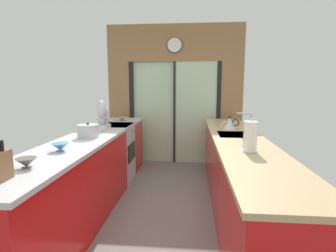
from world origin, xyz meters
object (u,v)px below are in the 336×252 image
knife_block (1,165)px  stand_mixer (102,119)px  mixing_bowl_mid (60,147)px  mixing_bowl_far (122,119)px  kettle (230,123)px  paper_towel_roll (250,137)px  mixing_bowl_near (26,163)px  soap_bottle (246,138)px  oven_range (114,153)px  stock_pot (88,131)px

knife_block → stand_mixer: 1.97m
mixing_bowl_mid → mixing_bowl_far: bearing=90.0°
kettle → stand_mixer: bearing=-170.0°
paper_towel_roll → mixing_bowl_mid: bearing=-176.0°
knife_block → stand_mixer: (-0.00, 1.96, 0.06)m
stand_mixer → paper_towel_roll: size_ratio=1.32×
mixing_bowl_near → paper_towel_roll: paper_towel_roll is taller
soap_bottle → mixing_bowl_mid: bearing=-170.4°
mixing_bowl_mid → soap_bottle: size_ratio=0.70×
mixing_bowl_near → paper_towel_roll: bearing=20.0°
oven_range → knife_block: size_ratio=3.43×
mixing_bowl_near → mixing_bowl_mid: same height
mixing_bowl_near → knife_block: 0.27m
soap_bottle → paper_towel_roll: bearing=-90.0°
mixing_bowl_mid → stand_mixer: (0.00, 1.18, 0.12)m
oven_range → paper_towel_roll: paper_towel_roll is taller
mixing_bowl_mid → paper_towel_roll: paper_towel_roll is taller
mixing_bowl_near → stock_pot: stock_pot is taller
oven_range → kettle: bearing=-8.0°
oven_range → soap_bottle: soap_bottle is taller
oven_range → soap_bottle: (1.80, -1.45, 0.56)m
stand_mixer → kettle: bearing=10.0°
oven_range → stand_mixer: size_ratio=2.19×
knife_block → kettle: 2.89m
mixing_bowl_far → stock_pot: stock_pot is taller
mixing_bowl_near → stand_mixer: 1.71m
knife_block → stock_pot: 1.46m
mixing_bowl_near → oven_range: bearing=90.5°
mixing_bowl_far → stand_mixer: (0.00, -1.05, 0.13)m
stand_mixer → kettle: size_ratio=1.66×
mixing_bowl_mid → kettle: (1.78, 1.50, 0.04)m
soap_bottle → stand_mixer: bearing=153.6°
oven_range → mixing_bowl_far: size_ratio=4.76×
oven_range → paper_towel_roll: 2.50m
mixing_bowl_mid → stock_pot: bearing=90.0°
stock_pot → paper_towel_roll: paper_towel_roll is taller
oven_range → kettle: (1.80, -0.25, 0.55)m
paper_towel_roll → kettle: bearing=89.9°
stand_mixer → stock_pot: (0.00, -0.50, -0.08)m
kettle → soap_bottle: size_ratio=1.10×
kettle → soap_bottle: (-0.00, -1.20, 0.02)m
mixing_bowl_near → knife_block: (0.00, -0.26, 0.06)m
stand_mixer → mixing_bowl_far: bearing=90.0°
oven_range → mixing_bowl_near: mixing_bowl_near is taller
paper_towel_roll → soap_bottle: bearing=90.0°
oven_range → mixing_bowl_near: size_ratio=6.01×
mixing_bowl_near → mixing_bowl_far: 2.75m
mixing_bowl_mid → mixing_bowl_far: mixing_bowl_mid is taller
knife_block → paper_towel_roll: 2.00m
mixing_bowl_mid → kettle: bearing=40.0°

